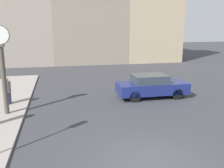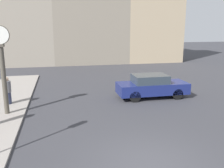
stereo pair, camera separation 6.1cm
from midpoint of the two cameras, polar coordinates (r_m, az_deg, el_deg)
name	(u,v)px [view 1 (the left image)]	position (r m, az deg, el deg)	size (l,w,h in m)	color
ground_plane	(149,163)	(9.08, 8.34, -17.44)	(120.00, 120.00, 0.00)	#38383D
sedan_car	(152,86)	(16.49, 8.92, -0.44)	(4.57, 1.76, 1.53)	navy
street_clock	(3,68)	(13.79, -23.82, 3.46)	(0.95, 0.31, 4.54)	#4C473D
pedestrian_grey_jacket	(7,91)	(15.83, -22.93, -1.48)	(0.44, 0.44, 1.62)	#2D334C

